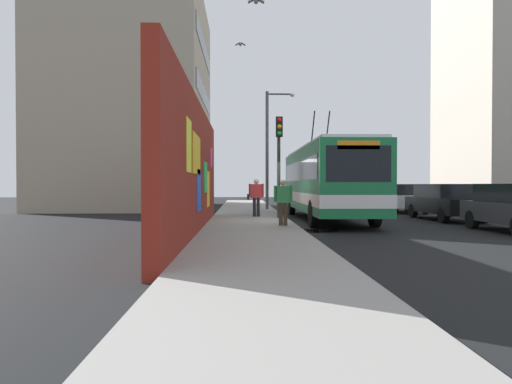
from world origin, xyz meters
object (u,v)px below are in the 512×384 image
street_lamp (270,142)px  pedestrian_midblock (256,195)px  city_bus (326,180)px  parked_car_red (374,195)px  traffic_light (279,150)px  parked_car_white (401,197)px  parked_car_black (445,201)px  pedestrian_at_curb (283,199)px

street_lamp → pedestrian_midblock: bearing=170.8°
city_bus → street_lamp: size_ratio=1.68×
parked_car_red → pedestrian_midblock: pedestrian_midblock is taller
city_bus → traffic_light: size_ratio=2.66×
parked_car_white → parked_car_red: 5.35m
parked_car_black → street_lamp: size_ratio=0.73×
pedestrian_at_curb → traffic_light: traffic_light is taller
city_bus → pedestrian_midblock: (0.03, 3.09, -0.66)m
city_bus → street_lamp: (6.27, 2.07, 2.23)m
parked_car_black → traffic_light: traffic_light is taller
parked_car_white → pedestrian_at_curb: 12.38m
parked_car_black → traffic_light: bearing=94.4°
parked_car_black → parked_car_white: bearing=0.0°
pedestrian_midblock → street_lamp: size_ratio=0.24×
street_lamp → city_bus: bearing=-161.7°
pedestrian_at_curb → traffic_light: (3.62, -0.15, 1.96)m
parked_car_black → pedestrian_midblock: (0.31, 8.29, 0.27)m
parked_car_red → pedestrian_midblock: bearing=142.2°
parked_car_black → city_bus: bearing=86.8°
parked_car_black → parked_car_red: bearing=0.0°
city_bus → pedestrian_at_curb: bearing=152.8°
street_lamp → parked_car_black: bearing=-132.1°
pedestrian_midblock → pedestrian_at_curb: bearing=-170.1°
pedestrian_midblock → street_lamp: street_lamp is taller
parked_car_white → street_lamp: street_lamp is taller
parked_car_black → pedestrian_at_curb: 8.60m
parked_car_red → street_lamp: size_ratio=0.67×
parked_car_black → pedestrian_at_curb: (-4.19, 7.50, 0.22)m
pedestrian_midblock → traffic_light: size_ratio=0.39×
parked_car_white → pedestrian_at_curb: size_ratio=2.65×
parked_car_black → parked_car_red: (11.01, 0.00, -0.00)m
parked_car_white → pedestrian_midblock: 9.86m
parked_car_white → pedestrian_midblock: size_ratio=2.52×
pedestrian_midblock → traffic_light: (-0.88, -0.94, 1.90)m
pedestrian_midblock → pedestrian_at_curb: pedestrian_midblock is taller
pedestrian_midblock → traffic_light: 2.30m
parked_car_red → pedestrian_midblock: 13.53m
pedestrian_at_curb → street_lamp: bearing=-1.2°
parked_car_red → pedestrian_midblock: (-10.70, 8.29, 0.28)m
traffic_light → street_lamp: 7.20m
pedestrian_midblock → city_bus: bearing=-90.5°
parked_car_white → traffic_light: (-6.23, 7.35, 2.18)m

